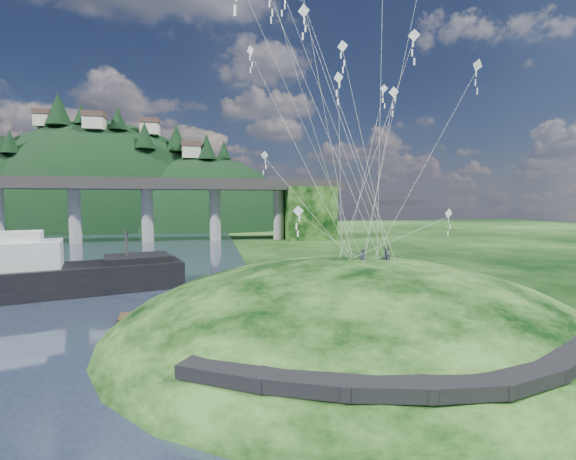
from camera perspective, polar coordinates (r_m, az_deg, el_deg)
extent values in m
plane|color=black|center=(25.85, -6.36, -16.77)|extent=(320.00, 320.00, 0.00)
ellipsoid|color=black|center=(29.91, 9.47, -16.91)|extent=(36.00, 32.00, 13.00)
cube|color=black|center=(17.60, -9.17, -19.99)|extent=(4.32, 3.62, 0.71)
cube|color=black|center=(16.46, 2.36, -21.49)|extent=(4.10, 2.97, 0.61)
cube|color=black|center=(16.54, 14.18, -21.52)|extent=(3.85, 2.37, 0.62)
cube|color=black|center=(17.62, 24.29, -20.25)|extent=(3.62, 1.83, 0.66)
cube|color=black|center=(19.54, 31.46, -17.99)|extent=(3.82, 2.27, 0.68)
cube|color=black|center=(22.15, 35.65, -15.26)|extent=(4.11, 2.97, 0.71)
cylinder|color=gray|center=(98.76, -29.03, 2.02)|extent=(2.60, 2.60, 13.00)
cylinder|color=gray|center=(95.21, -20.10, 2.23)|extent=(2.60, 2.60, 13.00)
cylinder|color=gray|center=(94.11, -10.73, 2.38)|extent=(2.60, 2.60, 13.00)
cylinder|color=gray|center=(95.55, -1.39, 2.48)|extent=(2.60, 2.60, 13.00)
cube|color=black|center=(97.13, 2.98, 2.50)|extent=(12.00, 11.00, 13.00)
ellipsoid|color=black|center=(155.54, -25.44, -1.91)|extent=(96.00, 68.00, 88.00)
ellipsoid|color=black|center=(143.39, -12.46, -3.69)|extent=(76.00, 56.00, 72.00)
cone|color=black|center=(143.93, -35.94, 10.57)|extent=(5.29, 5.29, 6.96)
cone|color=black|center=(149.76, -30.88, 15.10)|extent=(8.01, 8.01, 10.54)
cone|color=black|center=(146.87, -28.27, 14.88)|extent=(4.97, 4.97, 6.54)
cone|color=black|center=(141.93, -23.91, 14.92)|extent=(5.83, 5.83, 7.67)
cone|color=black|center=(134.44, -20.48, 13.00)|extent=(6.47, 6.47, 8.51)
cone|color=black|center=(140.25, -16.21, 12.98)|extent=(7.13, 7.13, 9.38)
cone|color=black|center=(134.41, -11.97, 12.00)|extent=(6.56, 6.56, 8.63)
cone|color=black|center=(140.01, -9.48, 11.63)|extent=(4.88, 4.88, 6.42)
cube|color=beige|center=(153.97, -32.26, 13.50)|extent=(6.00, 5.00, 4.00)
cube|color=brown|center=(154.46, -32.29, 14.48)|extent=(6.40, 5.40, 1.60)
cube|color=beige|center=(141.06, -26.77, 13.91)|extent=(6.00, 5.00, 4.00)
cube|color=brown|center=(141.56, -26.80, 14.98)|extent=(6.40, 5.40, 1.60)
cube|color=beige|center=(143.67, -19.76, 13.88)|extent=(6.00, 5.00, 4.00)
cube|color=brown|center=(144.17, -19.79, 14.93)|extent=(6.40, 5.40, 1.60)
cube|color=beige|center=(135.23, -14.06, 11.06)|extent=(6.00, 5.00, 4.00)
cube|color=brown|center=(135.59, -14.08, 12.20)|extent=(6.40, 5.40, 1.60)
cube|color=black|center=(45.22, -31.04, -6.40)|extent=(24.89, 12.83, 2.84)
cube|color=silver|center=(45.22, -35.31, -3.35)|extent=(8.66, 6.70, 3.06)
cube|color=silver|center=(45.04, -35.41, -1.01)|extent=(5.09, 4.34, 1.31)
cube|color=black|center=(45.05, -21.37, -3.88)|extent=(7.79, 7.03, 0.65)
cylinder|color=#2D2B2B|center=(44.79, -22.81, -2.14)|extent=(0.26, 0.26, 3.27)
cube|color=#362A16|center=(32.61, -12.65, -11.66)|extent=(12.49, 3.19, 0.31)
cylinder|color=#362A16|center=(32.71, -22.14, -12.22)|extent=(0.26, 0.26, 0.88)
cylinder|color=#362A16|center=(32.58, -17.40, -12.16)|extent=(0.26, 0.26, 0.88)
cylinder|color=#362A16|center=(32.67, -12.64, -12.03)|extent=(0.26, 0.26, 0.88)
cylinder|color=#362A16|center=(32.97, -7.95, -11.82)|extent=(0.26, 0.26, 0.88)
cylinder|color=#362A16|center=(33.47, -3.39, -11.54)|extent=(0.26, 0.26, 0.88)
imported|color=#282B35|center=(28.73, 11.01, -2.74)|extent=(0.65, 0.48, 1.64)
imported|color=#282B35|center=(29.93, 14.32, -2.48)|extent=(1.10, 0.99, 1.86)
cube|color=white|center=(37.32, 14.03, 19.67)|extent=(0.67, 0.26, 0.70)
cube|color=white|center=(37.18, 14.02, 18.94)|extent=(0.09, 0.03, 0.41)
cube|color=white|center=(37.06, 14.01, 18.20)|extent=(0.09, 0.03, 0.41)
cube|color=white|center=(36.94, 13.99, 17.45)|extent=(0.09, 0.03, 0.41)
cube|color=white|center=(33.35, -2.60, 30.56)|extent=(0.11, 0.07, 0.52)
cube|color=white|center=(33.08, -2.59, 29.58)|extent=(0.11, 0.07, 0.52)
cube|color=white|center=(32.81, -2.59, 28.59)|extent=(0.11, 0.07, 0.52)
cube|color=white|center=(26.05, 8.08, 25.35)|extent=(0.53, 0.47, 0.65)
cube|color=white|center=(25.89, 8.07, 24.37)|extent=(0.09, 0.05, 0.39)
cube|color=white|center=(25.72, 8.06, 23.38)|extent=(0.09, 0.05, 0.39)
cube|color=white|center=(25.57, 8.05, 22.38)|extent=(0.09, 0.05, 0.39)
cube|color=white|center=(37.82, -5.59, 24.95)|extent=(0.52, 0.68, 0.80)
cube|color=white|center=(37.62, -5.58, 24.12)|extent=(0.10, 0.08, 0.47)
cube|color=white|center=(37.42, -5.58, 23.29)|extent=(0.10, 0.08, 0.47)
cube|color=white|center=(37.23, -5.57, 22.45)|extent=(0.10, 0.08, 0.47)
cube|color=white|center=(30.06, -0.67, 30.19)|extent=(0.09, 0.03, 0.42)
cube|color=white|center=(29.84, -0.67, 29.31)|extent=(0.09, 0.03, 0.42)
cube|color=white|center=(33.32, 18.18, 25.72)|extent=(0.81, 0.39, 0.87)
cube|color=white|center=(33.10, 18.16, 24.73)|extent=(0.11, 0.05, 0.50)
cube|color=white|center=(32.89, 18.13, 23.73)|extent=(0.11, 0.05, 0.50)
cube|color=white|center=(32.68, 18.10, 22.72)|extent=(0.11, 0.05, 0.50)
cube|color=white|center=(32.20, 2.35, 29.70)|extent=(0.79, 0.47, 0.85)
cube|color=white|center=(31.94, 2.35, 28.70)|extent=(0.12, 0.05, 0.51)
cube|color=white|center=(31.68, 2.34, 27.68)|extent=(0.12, 0.05, 0.51)
cube|color=white|center=(31.44, 2.34, 26.64)|extent=(0.12, 0.05, 0.51)
cube|color=white|center=(20.26, -7.49, 29.50)|extent=(0.11, 0.05, 0.50)
cube|color=white|center=(34.48, 15.39, 19.11)|extent=(0.69, 0.51, 0.81)
cube|color=white|center=(34.33, 15.37, 18.18)|extent=(0.11, 0.06, 0.47)
cube|color=white|center=(34.19, 15.35, 17.24)|extent=(0.11, 0.06, 0.47)
cube|color=white|center=(34.06, 15.33, 16.30)|extent=(0.11, 0.06, 0.47)
cube|color=white|center=(31.18, 7.48, 21.48)|extent=(0.52, 0.68, 0.79)
cube|color=white|center=(31.01, 7.47, 20.45)|extent=(0.10, 0.08, 0.48)
cube|color=white|center=(30.85, 7.46, 19.42)|extent=(0.10, 0.08, 0.48)
cube|color=white|center=(30.70, 7.45, 18.37)|extent=(0.10, 0.08, 0.48)
cube|color=white|center=(34.32, 26.28, 21.04)|extent=(0.86, 0.31, 0.84)
cube|color=white|center=(34.14, 26.24, 20.05)|extent=(0.11, 0.07, 0.50)
cube|color=white|center=(33.98, 26.21, 19.06)|extent=(0.11, 0.07, 0.50)
cube|color=white|center=(33.82, 26.17, 18.05)|extent=(0.11, 0.07, 0.50)
cube|color=white|center=(33.00, -3.50, 11.02)|extent=(0.67, 0.24, 0.67)
cube|color=white|center=(32.95, -3.50, 10.18)|extent=(0.08, 0.06, 0.40)
cube|color=white|center=(32.90, -3.50, 9.34)|extent=(0.08, 0.06, 0.40)
cube|color=white|center=(32.86, -3.49, 8.50)|extent=(0.08, 0.06, 0.40)
cube|color=white|center=(26.78, 1.54, 2.85)|extent=(0.70, 0.35, 0.75)
cube|color=white|center=(26.80, 1.53, 1.71)|extent=(0.10, 0.05, 0.44)
cube|color=white|center=(26.82, 1.53, 0.57)|extent=(0.10, 0.05, 0.44)
cube|color=white|center=(26.86, 1.53, -0.57)|extent=(0.10, 0.05, 0.44)
cube|color=white|center=(31.72, 22.71, 2.27)|extent=(0.70, 0.22, 0.71)
cube|color=white|center=(31.74, 22.68, 1.36)|extent=(0.09, 0.06, 0.41)
cube|color=white|center=(31.77, 22.66, 0.45)|extent=(0.09, 0.06, 0.41)
cube|color=white|center=(31.80, 22.63, -0.46)|extent=(0.09, 0.06, 0.41)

